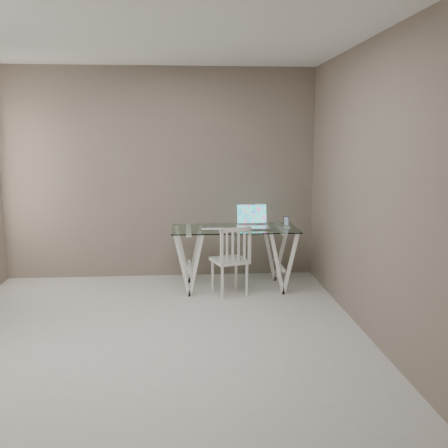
{
  "coord_description": "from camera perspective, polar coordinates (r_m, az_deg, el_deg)",
  "views": [
    {
      "loc": [
        0.34,
        -4.24,
        1.83
      ],
      "look_at": [
        0.75,
        1.31,
        0.85
      ],
      "focal_mm": 40.0,
      "sensor_mm": 36.0,
      "label": 1
    }
  ],
  "objects": [
    {
      "name": "room",
      "position": [
        4.28,
        -9.8,
        8.33
      ],
      "size": [
        4.5,
        4.52,
        2.71
      ],
      "color": "#B7B5B0",
      "rests_on": "ground"
    },
    {
      "name": "desk",
      "position": [
        6.05,
        1.21,
        -3.85
      ],
      "size": [
        1.5,
        0.7,
        0.75
      ],
      "color": "silver",
      "rests_on": "ground"
    },
    {
      "name": "chair",
      "position": [
        5.76,
        0.9,
        -3.83
      ],
      "size": [
        0.48,
        0.48,
        0.83
      ],
      "rotation": [
        0.0,
        0.0,
        0.32
      ],
      "color": "white",
      "rests_on": "ground"
    },
    {
      "name": "laptop",
      "position": [
        6.05,
        3.3,
        0.28
      ],
      "size": [
        0.4,
        0.34,
        0.28
      ],
      "color": "silver",
      "rests_on": "desk"
    },
    {
      "name": "keyboard",
      "position": [
        5.88,
        -1.29,
        -0.59
      ],
      "size": [
        0.28,
        0.12,
        0.01
      ],
      "primitive_type": "cube",
      "color": "silver",
      "rests_on": "desk"
    },
    {
      "name": "mouse",
      "position": [
        5.79,
        0.09,
        -0.64
      ],
      "size": [
        0.1,
        0.06,
        0.03
      ],
      "primitive_type": "ellipsoid",
      "color": "silver",
      "rests_on": "desk"
    },
    {
      "name": "phone_dock",
      "position": [
        6.05,
        7.12,
        -0.05
      ],
      "size": [
        0.07,
        0.07,
        0.13
      ],
      "color": "white",
      "rests_on": "desk"
    }
  ]
}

